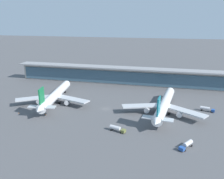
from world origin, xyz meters
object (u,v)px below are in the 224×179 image
(service_truck_under_wing_blue, at_px, (207,109))
(service_truck_mid_apron_olive, at_px, (117,128))
(airliner_left_stand, at_px, (55,95))
(safety_cone_alpha, at_px, (46,115))
(airliner_centre_stand, at_px, (164,105))
(safety_cone_bravo, at_px, (19,113))
(service_truck_near_nose_blue, at_px, (186,145))

(service_truck_under_wing_blue, xyz_separation_m, service_truck_mid_apron_olive, (-48.62, -40.45, 0.00))
(airliner_left_stand, distance_m, safety_cone_alpha, 22.08)
(service_truck_under_wing_blue, height_order, safety_cone_alpha, service_truck_under_wing_blue)
(airliner_centre_stand, relative_size, safety_cone_bravo, 94.00)
(airliner_centre_stand, distance_m, safety_cone_alpha, 72.30)
(airliner_centre_stand, relative_size, service_truck_mid_apron_olive, 7.41)
(airliner_centre_stand, bearing_deg, safety_cone_alpha, -163.62)
(airliner_centre_stand, height_order, safety_cone_bravo, airliner_centre_stand)
(airliner_centre_stand, relative_size, service_truck_near_nose_blue, 7.82)
(safety_cone_bravo, bearing_deg, service_truck_near_nose_blue, -10.15)
(airliner_centre_stand, bearing_deg, airliner_left_stand, 179.42)
(service_truck_near_nose_blue, relative_size, safety_cone_alpha, 12.03)
(safety_cone_alpha, bearing_deg, airliner_centre_stand, 16.38)
(airliner_centre_stand, xyz_separation_m, safety_cone_bravo, (-86.47, -21.92, -5.20))
(service_truck_under_wing_blue, distance_m, service_truck_mid_apron_olive, 63.24)
(airliner_centre_stand, xyz_separation_m, service_truck_under_wing_blue, (25.97, 9.47, -3.81))
(service_truck_under_wing_blue, xyz_separation_m, safety_cone_bravo, (-112.44, -31.38, -1.39))
(safety_cone_alpha, relative_size, safety_cone_bravo, 1.00)
(service_truck_near_nose_blue, xyz_separation_m, service_truck_mid_apron_olive, (-33.84, 8.42, 0.00))
(service_truck_near_nose_blue, relative_size, safety_cone_bravo, 12.03)
(safety_cone_bravo, bearing_deg, airliner_centre_stand, 14.22)
(airliner_left_stand, distance_m, service_truck_mid_apron_olive, 59.83)
(safety_cone_alpha, bearing_deg, service_truck_near_nose_blue, -13.35)
(airliner_left_stand, relative_size, airliner_centre_stand, 1.00)
(service_truck_mid_apron_olive, bearing_deg, airliner_left_stand, 147.90)
(service_truck_under_wing_blue, distance_m, safety_cone_alpha, 99.72)
(safety_cone_alpha, bearing_deg, safety_cone_bravo, -174.76)
(service_truck_near_nose_blue, distance_m, safety_cone_bravo, 99.23)
(airliner_centre_stand, xyz_separation_m, safety_cone_alpha, (-69.18, -20.33, -5.20))
(service_truck_near_nose_blue, distance_m, service_truck_mid_apron_olive, 34.87)
(service_truck_mid_apron_olive, relative_size, safety_cone_bravo, 12.69)
(safety_cone_alpha, bearing_deg, service_truck_mid_apron_olive, -12.89)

